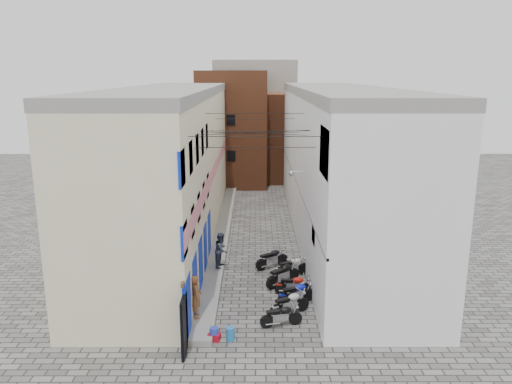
{
  "coord_description": "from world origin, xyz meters",
  "views": [
    {
      "loc": [
        -0.01,
        -16.45,
        9.79
      ],
      "look_at": [
        0.05,
        11.96,
        3.0
      ],
      "focal_mm": 35.0,
      "sensor_mm": 36.0,
      "label": 1
    }
  ],
  "objects_px": {
    "motorcycle_b": "(290,302)",
    "red_crate": "(214,337)",
    "motorcycle_g": "(272,257)",
    "water_jug_far": "(214,334)",
    "person_a": "(196,296)",
    "person_b": "(221,250)",
    "water_jug_near": "(230,334)",
    "motorcycle_e": "(283,273)",
    "motorcycle_f": "(292,266)",
    "motorcycle_c": "(297,292)",
    "motorcycle_d": "(294,284)",
    "motorcycle_a": "(281,315)"
  },
  "relations": [
    {
      "from": "motorcycle_b",
      "to": "person_b",
      "type": "relative_size",
      "value": 1.05
    },
    {
      "from": "water_jug_near",
      "to": "motorcycle_f",
      "type": "bearing_deg",
      "value": 65.51
    },
    {
      "from": "motorcycle_e",
      "to": "motorcycle_g",
      "type": "height_order",
      "value": "motorcycle_e"
    },
    {
      "from": "person_b",
      "to": "motorcycle_g",
      "type": "bearing_deg",
      "value": -63.96
    },
    {
      "from": "person_b",
      "to": "water_jug_far",
      "type": "xyz_separation_m",
      "value": [
        0.15,
        -6.74,
        -0.88
      ]
    },
    {
      "from": "motorcycle_c",
      "to": "motorcycle_d",
      "type": "bearing_deg",
      "value": 163.51
    },
    {
      "from": "motorcycle_e",
      "to": "person_a",
      "type": "xyz_separation_m",
      "value": [
        -3.66,
        -3.64,
        0.54
      ]
    },
    {
      "from": "motorcycle_f",
      "to": "person_a",
      "type": "xyz_separation_m",
      "value": [
        -4.16,
        -4.66,
        0.58
      ]
    },
    {
      "from": "motorcycle_d",
      "to": "motorcycle_g",
      "type": "bearing_deg",
      "value": -161.51
    },
    {
      "from": "red_crate",
      "to": "motorcycle_c",
      "type": "bearing_deg",
      "value": 43.15
    },
    {
      "from": "person_a",
      "to": "water_jug_near",
      "type": "xyz_separation_m",
      "value": [
        1.41,
        -1.39,
        -0.87
      ]
    },
    {
      "from": "motorcycle_g",
      "to": "water_jug_far",
      "type": "xyz_separation_m",
      "value": [
        -2.41,
        -7.19,
        -0.3
      ]
    },
    {
      "from": "motorcycle_g",
      "to": "red_crate",
      "type": "xyz_separation_m",
      "value": [
        -2.41,
        -7.19,
        -0.42
      ]
    },
    {
      "from": "motorcycle_b",
      "to": "person_a",
      "type": "distance_m",
      "value": 3.88
    },
    {
      "from": "red_crate",
      "to": "water_jug_near",
      "type": "bearing_deg",
      "value": 0.0
    },
    {
      "from": "motorcycle_d",
      "to": "person_b",
      "type": "relative_size",
      "value": 0.98
    },
    {
      "from": "motorcycle_a",
      "to": "water_jug_far",
      "type": "distance_m",
      "value": 2.79
    },
    {
      "from": "motorcycle_a",
      "to": "motorcycle_c",
      "type": "height_order",
      "value": "motorcycle_c"
    },
    {
      "from": "motorcycle_e",
      "to": "water_jug_far",
      "type": "height_order",
      "value": "motorcycle_e"
    },
    {
      "from": "motorcycle_f",
      "to": "motorcycle_g",
      "type": "distance_m",
      "value": 1.49
    },
    {
      "from": "motorcycle_c",
      "to": "motorcycle_g",
      "type": "distance_m",
      "value": 4.16
    },
    {
      "from": "motorcycle_g",
      "to": "motorcycle_b",
      "type": "bearing_deg",
      "value": -27.11
    },
    {
      "from": "motorcycle_f",
      "to": "person_b",
      "type": "height_order",
      "value": "person_b"
    },
    {
      "from": "motorcycle_e",
      "to": "red_crate",
      "type": "xyz_separation_m",
      "value": [
        -2.86,
        -5.03,
        -0.46
      ]
    },
    {
      "from": "motorcycle_b",
      "to": "motorcycle_d",
      "type": "bearing_deg",
      "value": 142.02
    },
    {
      "from": "motorcycle_f",
      "to": "water_jug_far",
      "type": "relative_size",
      "value": 3.69
    },
    {
      "from": "motorcycle_a",
      "to": "motorcycle_d",
      "type": "bearing_deg",
      "value": 153.08
    },
    {
      "from": "person_a",
      "to": "water_jug_far",
      "type": "xyz_separation_m",
      "value": [
        0.8,
        -1.39,
        -0.88
      ]
    },
    {
      "from": "motorcycle_a",
      "to": "person_a",
      "type": "bearing_deg",
      "value": -108.57
    },
    {
      "from": "person_a",
      "to": "red_crate",
      "type": "relative_size",
      "value": 3.99
    },
    {
      "from": "motorcycle_c",
      "to": "water_jug_far",
      "type": "bearing_deg",
      "value": -66.67
    },
    {
      "from": "motorcycle_f",
      "to": "person_b",
      "type": "relative_size",
      "value": 1.06
    },
    {
      "from": "motorcycle_a",
      "to": "motorcycle_c",
      "type": "xyz_separation_m",
      "value": [
        0.78,
        2.08,
        0.01
      ]
    },
    {
      "from": "motorcycle_g",
      "to": "person_a",
      "type": "xyz_separation_m",
      "value": [
        -3.21,
        -5.81,
        0.57
      ]
    },
    {
      "from": "motorcycle_c",
      "to": "motorcycle_a",
      "type": "bearing_deg",
      "value": -40.34
    },
    {
      "from": "motorcycle_c",
      "to": "person_b",
      "type": "relative_size",
      "value": 0.99
    },
    {
      "from": "motorcycle_b",
      "to": "red_crate",
      "type": "xyz_separation_m",
      "value": [
        -2.98,
        -2.06,
        -0.4
      ]
    },
    {
      "from": "motorcycle_c",
      "to": "motorcycle_e",
      "type": "relative_size",
      "value": 0.86
    },
    {
      "from": "motorcycle_b",
      "to": "motorcycle_g",
      "type": "distance_m",
      "value": 5.16
    },
    {
      "from": "motorcycle_b",
      "to": "motorcycle_g",
      "type": "height_order",
      "value": "motorcycle_g"
    },
    {
      "from": "motorcycle_e",
      "to": "motorcycle_f",
      "type": "distance_m",
      "value": 1.13
    },
    {
      "from": "motorcycle_f",
      "to": "water_jug_near",
      "type": "xyz_separation_m",
      "value": [
        -2.75,
        -6.04,
        -0.29
      ]
    },
    {
      "from": "red_crate",
      "to": "person_a",
      "type": "bearing_deg",
      "value": 119.98
    },
    {
      "from": "person_b",
      "to": "red_crate",
      "type": "height_order",
      "value": "person_b"
    },
    {
      "from": "motorcycle_d",
      "to": "water_jug_near",
      "type": "distance_m",
      "value": 4.84
    },
    {
      "from": "motorcycle_b",
      "to": "person_a",
      "type": "height_order",
      "value": "person_a"
    },
    {
      "from": "motorcycle_g",
      "to": "person_a",
      "type": "relative_size",
      "value": 1.1
    },
    {
      "from": "motorcycle_b",
      "to": "water_jug_far",
      "type": "relative_size",
      "value": 3.64
    },
    {
      "from": "motorcycle_e",
      "to": "person_a",
      "type": "bearing_deg",
      "value": -86.27
    },
    {
      "from": "person_a",
      "to": "motorcycle_d",
      "type": "bearing_deg",
      "value": -65.65
    }
  ]
}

